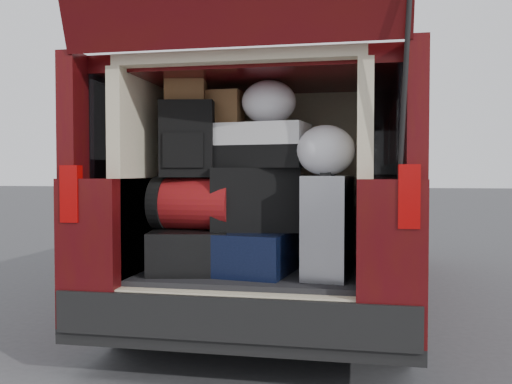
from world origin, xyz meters
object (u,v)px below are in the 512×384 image
silver_roller (328,227)px  backpack (188,139)px  twotone_duffel (258,146)px  navy_hardshell (253,251)px  black_hardshell (192,249)px  black_soft_case (256,199)px  red_duffel (194,203)px

silver_roller → backpack: backpack is taller
silver_roller → twotone_duffel: (-0.42, 0.13, 0.46)m
twotone_duffel → navy_hardshell: bearing=-110.5°
silver_roller → twotone_duffel: twotone_duffel is taller
black_hardshell → black_soft_case: bearing=-8.7°
navy_hardshell → backpack: 0.76m
navy_hardshell → silver_roller: 0.48m
silver_roller → red_duffel: silver_roller is taller
black_soft_case → twotone_duffel: twotone_duffel is taller
red_duffel → navy_hardshell: bearing=4.6°
navy_hardshell → black_soft_case: bearing=84.2°
silver_roller → black_soft_case: size_ratio=1.10×
black_hardshell → red_duffel: 0.28m
black_soft_case → backpack: bearing=179.5°
silver_roller → black_soft_case: black_soft_case is taller
black_soft_case → twotone_duffel: bearing=-0.3°
red_duffel → silver_roller: bearing=-2.7°
black_hardshell → red_duffel: size_ratio=1.29×
red_duffel → black_soft_case: bearing=10.5°
navy_hardshell → red_duffel: bearing=-170.5°
navy_hardshell → silver_roller: silver_roller is taller
silver_roller → red_duffel: bearing=-179.9°
silver_roller → navy_hardshell: bearing=174.3°
black_hardshell → red_duffel: (0.03, -0.03, 0.28)m
black_hardshell → twotone_duffel: (0.41, 0.02, 0.62)m
black_hardshell → backpack: (-0.00, -0.05, 0.66)m
red_duffel → black_soft_case: (0.37, 0.04, 0.03)m
navy_hardshell → twotone_duffel: bearing=68.8°
black_hardshell → twotone_duffel: 0.74m
navy_hardshell → backpack: backpack is taller
navy_hardshell → twotone_duffel: size_ratio=0.96×
navy_hardshell → backpack: size_ratio=1.24×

